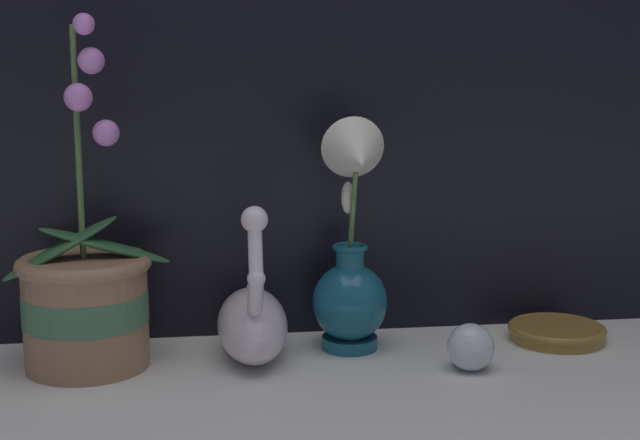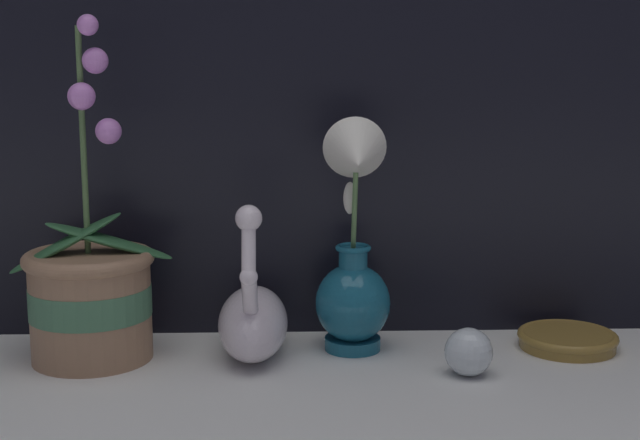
% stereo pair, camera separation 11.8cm
% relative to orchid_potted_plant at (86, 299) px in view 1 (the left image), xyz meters
% --- Properties ---
extents(ground_plane, '(2.80, 2.80, 0.00)m').
position_rel_orchid_potted_plant_xyz_m(ground_plane, '(0.33, -0.13, -0.09)').
color(ground_plane, silver).
extents(orchid_potted_plant, '(0.22, 0.18, 0.46)m').
position_rel_orchid_potted_plant_xyz_m(orchid_potted_plant, '(0.00, 0.00, 0.00)').
color(orchid_potted_plant, '#9E7556').
rests_on(orchid_potted_plant, ground_plane).
extents(swan_figurine, '(0.09, 0.22, 0.22)m').
position_rel_orchid_potted_plant_xyz_m(swan_figurine, '(0.22, 0.00, -0.04)').
color(swan_figurine, white).
rests_on(swan_figurine, ground_plane).
extents(blue_vase, '(0.10, 0.15, 0.33)m').
position_rel_orchid_potted_plant_xyz_m(blue_vase, '(0.36, 0.01, 0.03)').
color(blue_vase, '#195B75').
rests_on(blue_vase, ground_plane).
extents(glass_sphere, '(0.06, 0.06, 0.06)m').
position_rel_orchid_potted_plant_xyz_m(glass_sphere, '(0.50, -0.08, -0.06)').
color(glass_sphere, silver).
rests_on(glass_sphere, ground_plane).
extents(amber_dish, '(0.14, 0.14, 0.02)m').
position_rel_orchid_potted_plant_xyz_m(amber_dish, '(0.66, 0.02, -0.08)').
color(amber_dish, olive).
rests_on(amber_dish, ground_plane).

